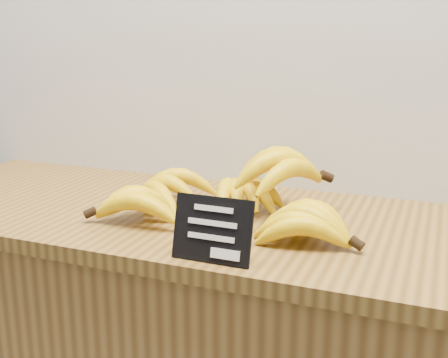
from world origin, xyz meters
The scene contains 3 objects.
counter_top centered at (0.02, 2.75, 0.92)m, with size 1.57×0.54×0.03m, color olive.
chalkboard_sign centered at (0.07, 2.52, 0.98)m, with size 0.14×0.01×0.11m, color black.
banana_pile centered at (0.02, 2.75, 0.98)m, with size 0.53×0.37×0.12m.
Camera 1 is at (0.41, 1.73, 1.29)m, focal length 45.00 mm.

